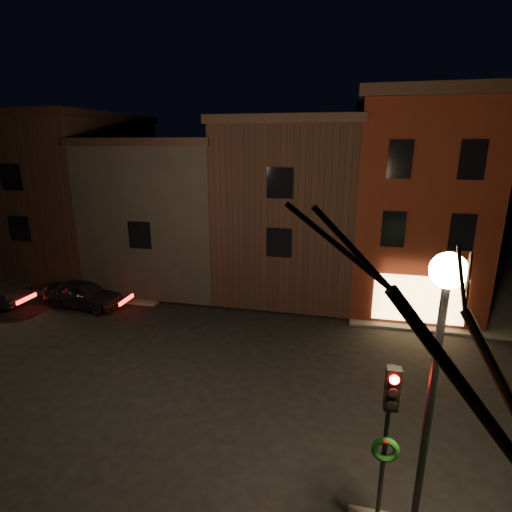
{
  "coord_description": "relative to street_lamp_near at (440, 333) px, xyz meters",
  "views": [
    {
      "loc": [
        4.52,
        -12.7,
        8.3
      ],
      "look_at": [
        0.55,
        4.73,
        3.2
      ],
      "focal_mm": 28.0,
      "sensor_mm": 36.0,
      "label": 1
    }
  ],
  "objects": [
    {
      "name": "ground",
      "position": [
        -6.2,
        6.0,
        -5.18
      ],
      "size": [
        120.0,
        120.0,
        0.0
      ],
      "primitive_type": "plane",
      "color": "black",
      "rests_on": "ground"
    },
    {
      "name": "traffic_signal",
      "position": [
        -0.6,
        0.49,
        -2.37
      ],
      "size": [
        0.58,
        0.38,
        4.05
      ],
      "color": "black",
      "rests_on": "sidewalk_near_right"
    },
    {
      "name": "row_building_b",
      "position": [
        -11.95,
        16.5,
        -0.85
      ],
      "size": [
        7.8,
        10.3,
        8.4
      ],
      "color": "black",
      "rests_on": "ground"
    },
    {
      "name": "parked_car_a",
      "position": [
        -14.75,
        10.22,
        -4.48
      ],
      "size": [
        4.23,
        1.95,
        1.4
      ],
      "primitive_type": "imported",
      "rotation": [
        0.0,
        0.0,
        1.5
      ],
      "color": "black",
      "rests_on": "ground"
    },
    {
      "name": "row_building_c",
      "position": [
        -19.2,
        16.5,
        -0.09
      ],
      "size": [
        7.3,
        10.3,
        9.9
      ],
      "color": "black",
      "rests_on": "ground"
    },
    {
      "name": "corner_building",
      "position": [
        1.8,
        15.47,
        0.22
      ],
      "size": [
        6.5,
        8.5,
        10.5
      ],
      "color": "#45150C",
      "rests_on": "ground"
    },
    {
      "name": "row_building_a",
      "position": [
        -4.7,
        16.5,
        -0.34
      ],
      "size": [
        7.3,
        10.3,
        9.4
      ],
      "color": "black",
      "rests_on": "ground"
    },
    {
      "name": "sidewalk_far_left",
      "position": [
        -26.2,
        26.0,
        -5.12
      ],
      "size": [
        30.0,
        30.0,
        0.12
      ],
      "primitive_type": "cube",
      "color": "#2D2B28",
      "rests_on": "ground"
    },
    {
      "name": "street_lamp_near",
      "position": [
        0.0,
        0.0,
        0.0
      ],
      "size": [
        0.6,
        0.6,
        6.48
      ],
      "color": "black",
      "rests_on": "sidewalk_near_right"
    }
  ]
}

